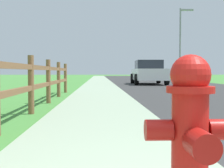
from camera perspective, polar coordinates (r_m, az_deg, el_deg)
The scene contains 8 objects.
ground_plane at distance 25.90m, azimuth -0.25°, elevation 0.54°, with size 120.00×120.00×0.00m, color #488D3C.
road_asphalt at distance 28.25m, azimuth 6.70°, elevation 0.68°, with size 7.00×66.00×0.01m, color #363636.
curb_concrete at distance 27.95m, azimuth -6.57°, elevation 0.66°, with size 6.00×66.00×0.01m, color #9EB294.
grass_verge at distance 28.10m, azimuth -9.62°, elevation 0.66°, with size 5.00×66.00×0.00m, color #488D3C.
fire_hydrant at distance 1.66m, azimuth 14.59°, elevation -9.25°, with size 0.48×0.40×0.88m.
rail_fence at distance 5.79m, azimuth -15.03°, elevation 0.66°, with size 0.11×11.69×1.10m.
parked_suv_white at distance 19.58m, azimuth 6.87°, elevation 2.17°, with size 2.12×4.71×1.53m.
street_lamp at distance 26.77m, azimuth 12.96°, elevation 8.49°, with size 1.17×0.20×6.22m.
Camera 1 is at (-1.03, -0.87, 0.79)m, focal length 48.51 mm.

